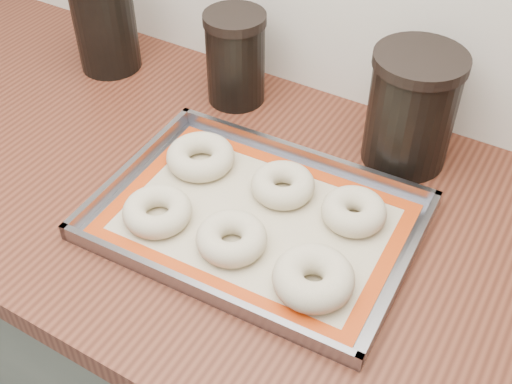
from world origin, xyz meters
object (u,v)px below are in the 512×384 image
Objects in this scene: bagel_back_right at (354,211)px; bagel_front_left at (157,211)px; canister_mid at (235,58)px; canister_right at (412,109)px; baking_tray at (256,218)px; bagel_front_mid at (232,238)px; bagel_back_mid at (283,185)px; canister_left at (104,20)px; bagel_back_left at (200,157)px; bagel_front_right at (313,278)px.

bagel_front_left is at bearing -149.61° from bagel_back_right.
canister_right reaches higher than canister_mid.
canister_right is (0.26, 0.33, 0.08)m from bagel_front_left.
canister_mid is 0.33m from canister_right.
canister_right is (0.13, 0.25, 0.09)m from baking_tray.
bagel_front_mid and bagel_back_mid have the same top height.
bagel_back_mid is (0.01, 0.07, 0.02)m from baking_tray.
bagel_front_mid is at bearing -59.02° from canister_mid.
canister_left is at bearing -177.81° from canister_right.
baking_tray is 4.30× the size of bagel_back_left.
baking_tray is 0.30m from canister_right.
bagel_front_right is (0.26, 0.00, 0.00)m from bagel_front_left.
canister_left is 1.02× the size of canister_right.
bagel_front_left is at bearing -77.85° from canister_mid.
canister_mid is at bearing 134.53° from bagel_front_right.
canister_left is (-0.59, 0.16, 0.08)m from bagel_back_right.
bagel_front_right is 0.19m from bagel_back_mid.
canister_left reaches higher than bagel_back_mid.
bagel_front_right is 0.68m from canister_left.
canister_left is at bearing 153.23° from bagel_front_right.
baking_tray is 4.82× the size of bagel_back_mid.
bagel_back_left and bagel_back_right have the same top height.
bagel_front_left is 0.52× the size of canister_left.
canister_right reaches higher than bagel_back_left.
bagel_back_left reaches higher than bagel_front_left.
bagel_front_right is 0.47m from canister_mid.
bagel_front_right is 0.56× the size of canister_left.
bagel_back_left is at bearing 153.68° from bagel_front_right.
bagel_front_mid is (-0.00, -0.06, 0.02)m from baking_tray.
bagel_back_left is 0.65× the size of canister_mid.
canister_mid reaches higher than bagel_back_mid.
bagel_front_right reaches higher than bagel_back_right.
canister_left is 0.27m from canister_mid.
bagel_front_right is at bearing -26.32° from bagel_back_left.
bagel_front_right is (0.13, -0.07, 0.02)m from baking_tray.
canister_right is at bearing 35.14° from bagel_back_left.
canister_left is (-0.47, 0.23, 0.09)m from baking_tray.
bagel_back_right is (0.12, 0.00, 0.00)m from bagel_back_mid.
bagel_back_mid is 0.12m from bagel_back_right.
bagel_front_mid is at bearing -93.32° from bagel_back_mid.
bagel_front_mid is 0.51× the size of canister_left.
bagel_front_right is at bearing -29.05° from baking_tray.
canister_left is (-0.47, 0.29, 0.08)m from bagel_front_mid.
baking_tray is 4.32× the size of bagel_front_right.
bagel_front_mid is 0.38m from canister_mid.
bagel_front_right is at bearing -26.77° from canister_left.
canister_right is at bearing 2.19° from canister_left.
canister_mid reaches higher than bagel_back_right.
bagel_front_mid is 0.60× the size of canister_mid.
bagel_back_right reaches higher than bagel_front_mid.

